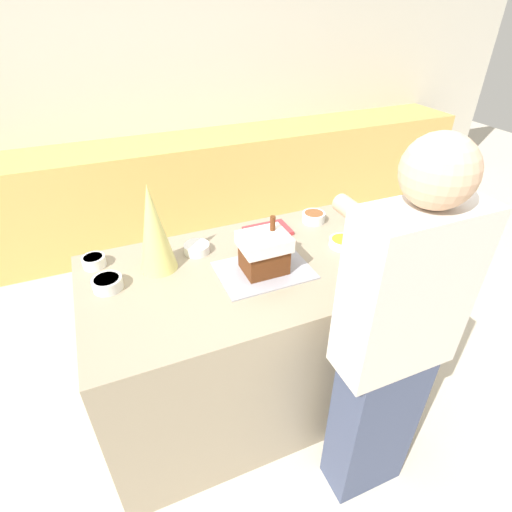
# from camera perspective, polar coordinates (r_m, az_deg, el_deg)

# --- Properties ---
(ground_plane) EXTENTS (12.00, 12.00, 0.00)m
(ground_plane) POSITION_cam_1_polar(r_m,az_deg,el_deg) (2.49, -0.44, -18.85)
(ground_plane) COLOR beige
(wall_back) EXTENTS (8.00, 0.05, 2.60)m
(wall_back) POSITION_cam_1_polar(r_m,az_deg,el_deg) (3.85, -15.09, 22.44)
(wall_back) COLOR beige
(wall_back) RESTS_ON ground_plane
(back_cabinet_block) EXTENTS (6.00, 0.60, 0.90)m
(back_cabinet_block) POSITION_cam_1_polar(r_m,az_deg,el_deg) (3.79, -12.35, 9.06)
(back_cabinet_block) COLOR tan
(back_cabinet_block) RESTS_ON ground_plane
(kitchen_island) EXTENTS (1.55, 0.85, 0.90)m
(kitchen_island) POSITION_cam_1_polar(r_m,az_deg,el_deg) (2.15, -0.49, -11.51)
(kitchen_island) COLOR gray
(kitchen_island) RESTS_ON ground_plane
(baking_tray) EXTENTS (0.42, 0.31, 0.01)m
(baking_tray) POSITION_cam_1_polar(r_m,az_deg,el_deg) (1.84, 1.12, -2.06)
(baking_tray) COLOR #9E9EA8
(baking_tray) RESTS_ON kitchen_island
(gingerbread_house) EXTENTS (0.21, 0.18, 0.25)m
(gingerbread_house) POSITION_cam_1_polar(r_m,az_deg,el_deg) (1.78, 1.17, 0.59)
(gingerbread_house) COLOR #5B2D14
(gingerbread_house) RESTS_ON baking_tray
(decorative_tree) EXTENTS (0.17, 0.17, 0.42)m
(decorative_tree) POSITION_cam_1_polar(r_m,az_deg,el_deg) (1.80, -14.44, 3.82)
(decorative_tree) COLOR #DBD675
(decorative_tree) RESTS_ON kitchen_island
(candy_bowl_near_tray_left) EXTENTS (0.12, 0.12, 0.04)m
(candy_bowl_near_tray_left) POSITION_cam_1_polar(r_m,az_deg,el_deg) (1.98, -8.46, 1.15)
(candy_bowl_near_tray_left) COLOR white
(candy_bowl_near_tray_left) RESTS_ON kitchen_island
(candy_bowl_near_tray_right) EXTENTS (0.13, 0.13, 0.05)m
(candy_bowl_near_tray_right) POSITION_cam_1_polar(r_m,az_deg,el_deg) (2.23, 14.26, 4.44)
(candy_bowl_near_tray_right) COLOR silver
(candy_bowl_near_tray_right) RESTS_ON kitchen_island
(candy_bowl_beside_tree) EXTENTS (0.13, 0.13, 0.05)m
(candy_bowl_beside_tree) POSITION_cam_1_polar(r_m,az_deg,el_deg) (2.25, 8.22, 5.56)
(candy_bowl_beside_tree) COLOR silver
(candy_bowl_beside_tree) RESTS_ON kitchen_island
(candy_bowl_front_corner) EXTENTS (0.13, 0.13, 0.05)m
(candy_bowl_front_corner) POSITION_cam_1_polar(r_m,az_deg,el_deg) (1.83, -20.48, -3.62)
(candy_bowl_front_corner) COLOR silver
(candy_bowl_front_corner) RESTS_ON kitchen_island
(candy_bowl_center_rear) EXTENTS (0.11, 0.11, 0.05)m
(candy_bowl_center_rear) POSITION_cam_1_polar(r_m,az_deg,el_deg) (2.00, -22.15, -0.66)
(candy_bowl_center_rear) COLOR white
(candy_bowl_center_rear) RESTS_ON kitchen_island
(candy_bowl_far_left) EXTENTS (0.14, 0.14, 0.04)m
(candy_bowl_far_left) POSITION_cam_1_polar(r_m,az_deg,el_deg) (2.06, 12.27, 1.95)
(candy_bowl_far_left) COLOR silver
(candy_bowl_far_left) RESTS_ON kitchen_island
(cookbook) EXTENTS (0.24, 0.16, 0.02)m
(cookbook) POSITION_cam_1_polar(r_m,az_deg,el_deg) (2.13, 1.69, 3.62)
(cookbook) COLOR #B23338
(cookbook) RESTS_ON kitchen_island
(person) EXTENTS (0.44, 0.55, 1.67)m
(person) POSITION_cam_1_polar(r_m,az_deg,el_deg) (1.61, 18.73, -12.31)
(person) COLOR #424C6B
(person) RESTS_ON ground_plane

